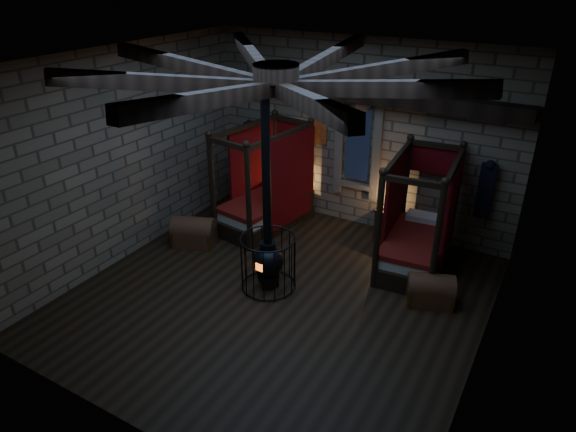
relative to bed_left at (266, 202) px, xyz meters
The scene contains 8 objects.
room 4.25m from the bed_left, 52.66° to the right, with size 7.02×7.02×4.29m.
bed_left is the anchor object (origin of this frame).
bed_right 3.53m from the bed_left, ahead, with size 1.34×2.28×2.29m.
trunk_left 1.82m from the bed_left, 118.20° to the right, with size 1.03×0.85×0.65m.
trunk_right 4.35m from the bed_left, 15.44° to the right, with size 0.93×0.76×0.59m.
nightstand_left 0.97m from the bed_left, 56.36° to the left, with size 0.49×0.47×0.82m.
nightstand_right 2.75m from the bed_left, 16.15° to the left, with size 0.49×0.48×0.75m.
stove 2.58m from the bed_left, 57.18° to the right, with size 1.03×1.03×4.05m.
Camera 1 is at (4.05, -6.68, 5.54)m, focal length 32.00 mm.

